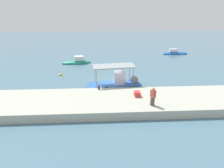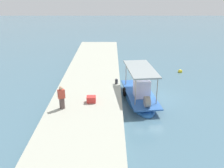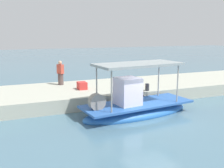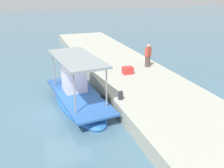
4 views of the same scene
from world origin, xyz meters
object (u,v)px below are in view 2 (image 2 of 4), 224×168
(marker_buoy, at_px, (180,71))
(main_fishing_boat, at_px, (140,95))
(fisherman_near_bollard, at_px, (62,98))
(mooring_bollard, at_px, (116,81))
(cargo_crate, at_px, (91,99))

(marker_buoy, bearing_deg, main_fishing_boat, -36.29)
(fisherman_near_bollard, bearing_deg, marker_buoy, 132.18)
(main_fishing_boat, xyz_separation_m, marker_buoy, (-6.85, 5.03, -0.36))
(main_fishing_boat, xyz_separation_m, mooring_bollard, (-1.70, -1.81, 0.51))
(main_fishing_boat, relative_size, fisherman_near_bollard, 3.91)
(cargo_crate, height_order, marker_buoy, cargo_crate)
(fisherman_near_bollard, bearing_deg, main_fishing_boat, 116.31)
(main_fishing_boat, xyz_separation_m, cargo_crate, (1.82, -3.67, 0.52))
(marker_buoy, bearing_deg, mooring_bollard, -53.02)
(fisherman_near_bollard, relative_size, marker_buoy, 3.58)
(cargo_crate, xyz_separation_m, marker_buoy, (-8.66, 8.70, -0.88))
(main_fishing_boat, distance_m, mooring_bollard, 2.53)
(fisherman_near_bollard, height_order, cargo_crate, fisherman_near_bollard)
(cargo_crate, relative_size, marker_buoy, 1.43)
(marker_buoy, bearing_deg, fisherman_near_bollard, -47.82)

